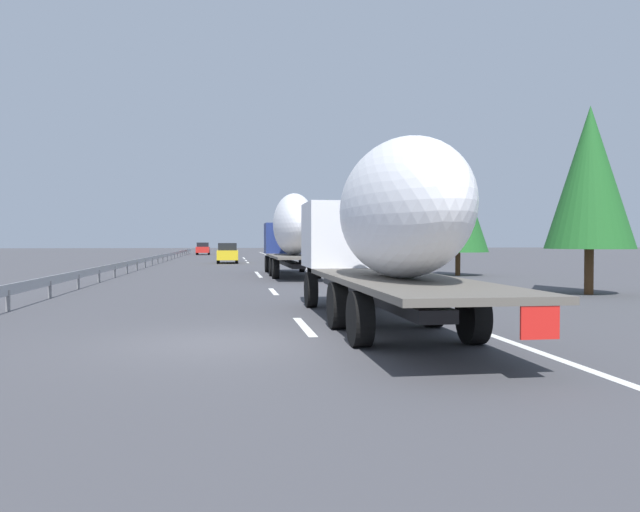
{
  "coord_description": "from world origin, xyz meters",
  "views": [
    {
      "loc": [
        -12.13,
        -0.1,
        1.96
      ],
      "look_at": [
        17.87,
        -4.49,
        1.24
      ],
      "focal_mm": 34.96,
      "sensor_mm": 36.0,
      "label": 1
    }
  ],
  "objects_px": {
    "truck_trailing": "(384,225)",
    "car_yellow_coupe": "(227,253)",
    "car_red_compact": "(203,248)",
    "road_sign": "(302,240)",
    "truck_lead": "(292,231)"
  },
  "relations": [
    {
      "from": "truck_trailing",
      "to": "car_yellow_coupe",
      "type": "bearing_deg",
      "value": 4.93
    },
    {
      "from": "car_red_compact",
      "to": "car_yellow_coupe",
      "type": "relative_size",
      "value": 0.99
    },
    {
      "from": "car_yellow_coupe",
      "to": "road_sign",
      "type": "distance_m",
      "value": 6.86
    },
    {
      "from": "car_red_compact",
      "to": "road_sign",
      "type": "relative_size",
      "value": 1.57
    },
    {
      "from": "truck_lead",
      "to": "truck_trailing",
      "type": "xyz_separation_m",
      "value": [
        -21.14,
        -0.0,
        -0.22
      ]
    },
    {
      "from": "car_red_compact",
      "to": "road_sign",
      "type": "distance_m",
      "value": 36.38
    },
    {
      "from": "car_red_compact",
      "to": "road_sign",
      "type": "bearing_deg",
      "value": -163.51
    },
    {
      "from": "truck_trailing",
      "to": "car_yellow_coupe",
      "type": "xyz_separation_m",
      "value": [
        42.19,
        3.64,
        -1.42
      ]
    },
    {
      "from": "truck_lead",
      "to": "road_sign",
      "type": "height_order",
      "value": "truck_lead"
    },
    {
      "from": "truck_trailing",
      "to": "car_yellow_coupe",
      "type": "relative_size",
      "value": 2.66
    },
    {
      "from": "car_yellow_coupe",
      "to": "road_sign",
      "type": "relative_size",
      "value": 1.58
    },
    {
      "from": "car_red_compact",
      "to": "road_sign",
      "type": "height_order",
      "value": "road_sign"
    },
    {
      "from": "truck_trailing",
      "to": "road_sign",
      "type": "bearing_deg",
      "value": -4.16
    },
    {
      "from": "road_sign",
      "to": "car_red_compact",
      "type": "bearing_deg",
      "value": 16.49
    },
    {
      "from": "truck_trailing",
      "to": "car_yellow_coupe",
      "type": "height_order",
      "value": "truck_trailing"
    }
  ]
}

